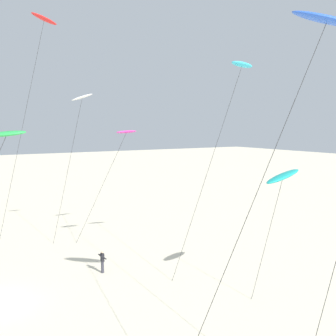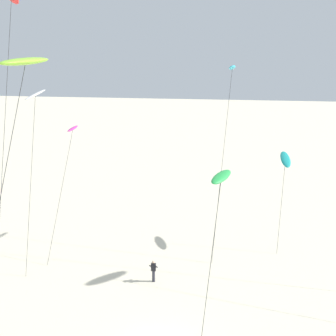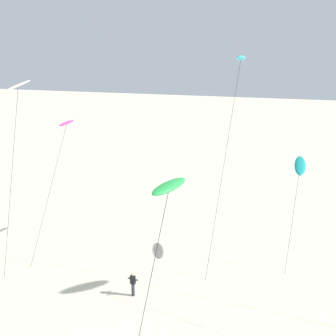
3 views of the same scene
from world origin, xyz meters
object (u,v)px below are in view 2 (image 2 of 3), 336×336
(kite_red, at_px, (11,3))
(kite_flyer_nearest, at_px, (154,270))
(kite_cyan, at_px, (232,71))
(kite_magenta, at_px, (72,130))
(kite_green, at_px, (221,179))
(kite_teal, at_px, (285,160))
(kite_lime, at_px, (25,63))
(kite_white, at_px, (35,99))

(kite_red, relative_size, kite_flyer_nearest, 12.11)
(kite_red, bearing_deg, kite_cyan, 36.34)
(kite_magenta, height_order, kite_cyan, kite_cyan)
(kite_cyan, relative_size, kite_green, 1.44)
(kite_magenta, bearing_deg, kite_teal, 7.30)
(kite_teal, distance_m, kite_lime, 24.31)
(kite_teal, xyz_separation_m, kite_red, (-18.33, -9.53, 11.66))
(kite_lime, relative_size, kite_cyan, 1.05)
(kite_lime, relative_size, kite_magenta, 1.56)
(kite_cyan, bearing_deg, kite_green, -90.51)
(kite_lime, height_order, kite_cyan, kite_lime)
(kite_lime, xyz_separation_m, kite_magenta, (-4.43, 16.36, -5.94))
(kite_red, xyz_separation_m, kite_flyer_nearest, (8.58, 1.42, -18.41))
(kite_teal, distance_m, kite_red, 23.73)
(kite_magenta, bearing_deg, kite_red, -95.36)
(kite_white, height_order, kite_magenta, kite_white)
(kite_teal, distance_m, kite_flyer_nearest, 14.37)
(kite_red, xyz_separation_m, kite_magenta, (0.68, 7.27, -9.27))
(kite_magenta, distance_m, kite_green, 18.44)
(kite_green, xyz_separation_m, kite_flyer_nearest, (-4.90, 7.43, -9.43))
(kite_green, bearing_deg, kite_lime, -159.78)
(kite_white, height_order, kite_cyan, kite_cyan)
(kite_red, xyz_separation_m, kite_lime, (5.11, -9.09, -3.33))
(kite_magenta, bearing_deg, kite_cyan, 12.01)
(kite_lime, bearing_deg, kite_flyer_nearest, 71.76)
(kite_white, bearing_deg, kite_magenta, 71.84)
(kite_white, bearing_deg, kite_cyan, 24.84)
(kite_red, distance_m, kite_flyer_nearest, 20.36)
(kite_magenta, distance_m, kite_cyan, 14.07)
(kite_lime, bearing_deg, kite_green, 20.22)
(kite_cyan, bearing_deg, kite_teal, -5.96)
(kite_lime, xyz_separation_m, kite_green, (8.37, 3.08, -5.65))
(kite_magenta, height_order, kite_flyer_nearest, kite_magenta)
(kite_teal, height_order, kite_magenta, kite_magenta)
(kite_red, relative_size, kite_lime, 1.24)
(kite_red, relative_size, kite_green, 1.89)
(kite_green, distance_m, kite_flyer_nearest, 12.97)
(kite_teal, bearing_deg, kite_red, -152.54)
(kite_white, bearing_deg, kite_green, -33.94)
(kite_red, height_order, kite_white, kite_red)
(kite_teal, distance_m, kite_cyan, 8.61)
(kite_teal, xyz_separation_m, kite_lime, (-13.22, -18.62, 8.33))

